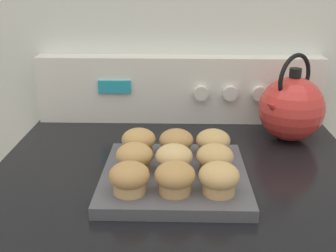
% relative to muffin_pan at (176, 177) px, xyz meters
% --- Properties ---
extents(wall_back, '(8.00, 0.05, 2.40)m').
position_rel_muffin_pan_xyz_m(wall_back, '(0.01, 0.41, 0.25)').
color(wall_back, silver).
rests_on(wall_back, ground_plane).
extents(control_panel, '(0.75, 0.07, 0.17)m').
position_rel_muffin_pan_xyz_m(control_panel, '(0.01, 0.36, 0.08)').
color(control_panel, silver).
rests_on(control_panel, stove_range).
extents(muffin_pan, '(0.28, 0.28, 0.02)m').
position_rel_muffin_pan_xyz_m(muffin_pan, '(0.00, 0.00, 0.00)').
color(muffin_pan, '#4C4C51').
rests_on(muffin_pan, stove_range).
extents(muffin_r0_c0, '(0.07, 0.07, 0.06)m').
position_rel_muffin_pan_xyz_m(muffin_r0_c0, '(-0.08, -0.08, 0.04)').
color(muffin_r0_c0, tan).
rests_on(muffin_r0_c0, muffin_pan).
extents(muffin_r0_c1, '(0.07, 0.07, 0.06)m').
position_rel_muffin_pan_xyz_m(muffin_r0_c1, '(0.00, -0.08, 0.04)').
color(muffin_r0_c1, tan).
rests_on(muffin_r0_c1, muffin_pan).
extents(muffin_r0_c2, '(0.07, 0.07, 0.06)m').
position_rel_muffin_pan_xyz_m(muffin_r0_c2, '(0.08, -0.08, 0.04)').
color(muffin_r0_c2, tan).
rests_on(muffin_r0_c2, muffin_pan).
extents(muffin_r1_c0, '(0.07, 0.07, 0.06)m').
position_rel_muffin_pan_xyz_m(muffin_r1_c0, '(-0.08, 0.00, 0.04)').
color(muffin_r1_c0, tan).
rests_on(muffin_r1_c0, muffin_pan).
extents(muffin_r1_c1, '(0.07, 0.07, 0.06)m').
position_rel_muffin_pan_xyz_m(muffin_r1_c1, '(-0.00, -0.00, 0.04)').
color(muffin_r1_c1, tan).
rests_on(muffin_r1_c1, muffin_pan).
extents(muffin_r1_c2, '(0.07, 0.07, 0.06)m').
position_rel_muffin_pan_xyz_m(muffin_r1_c2, '(0.08, 0.00, 0.04)').
color(muffin_r1_c2, '#A37A4C').
rests_on(muffin_r1_c2, muffin_pan).
extents(muffin_r2_c0, '(0.07, 0.07, 0.06)m').
position_rel_muffin_pan_xyz_m(muffin_r2_c0, '(-0.08, 0.08, 0.04)').
color(muffin_r2_c0, tan).
rests_on(muffin_r2_c0, muffin_pan).
extents(muffin_r2_c1, '(0.07, 0.07, 0.06)m').
position_rel_muffin_pan_xyz_m(muffin_r2_c1, '(0.00, 0.08, 0.04)').
color(muffin_r2_c1, tan).
rests_on(muffin_r2_c1, muffin_pan).
extents(muffin_r2_c2, '(0.07, 0.07, 0.06)m').
position_rel_muffin_pan_xyz_m(muffin_r2_c2, '(0.08, 0.08, 0.04)').
color(muffin_r2_c2, olive).
rests_on(muffin_r2_c2, muffin_pan).
extents(tea_kettle, '(0.17, 0.16, 0.21)m').
position_rel_muffin_pan_xyz_m(tea_kettle, '(0.27, 0.23, 0.07)').
color(tea_kettle, red).
rests_on(tea_kettle, stove_range).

